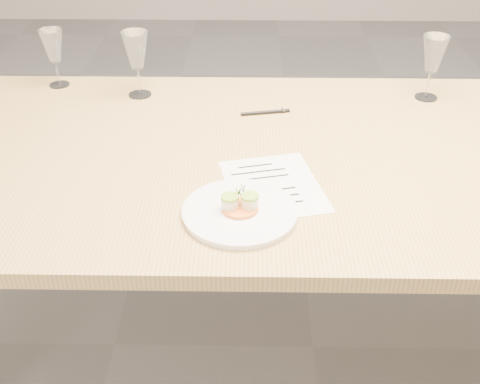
{
  "coord_description": "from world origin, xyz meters",
  "views": [
    {
      "loc": [
        -0.22,
        -1.39,
        1.54
      ],
      "look_at": [
        -0.24,
        -0.27,
        0.8
      ],
      "focal_mm": 45.0,
      "sensor_mm": 36.0,
      "label": 1
    }
  ],
  "objects_px": {
    "wine_glass_0": "(53,47)",
    "wine_glass_1": "(136,52)",
    "recipe_sheet": "(273,186)",
    "ballpoint_pen": "(266,112)",
    "dinner_plate": "(240,211)",
    "wine_glass_2": "(434,55)",
    "dining_table": "(330,173)"
  },
  "relations": [
    {
      "from": "wine_glass_0",
      "to": "wine_glass_1",
      "type": "distance_m",
      "value": 0.29
    },
    {
      "from": "wine_glass_0",
      "to": "wine_glass_1",
      "type": "height_order",
      "value": "wine_glass_1"
    },
    {
      "from": "recipe_sheet",
      "to": "wine_glass_0",
      "type": "xyz_separation_m",
      "value": [
        -0.68,
        0.6,
        0.13
      ]
    },
    {
      "from": "ballpoint_pen",
      "to": "wine_glass_1",
      "type": "distance_m",
      "value": 0.44
    },
    {
      "from": "dinner_plate",
      "to": "recipe_sheet",
      "type": "bearing_deg",
      "value": 57.66
    },
    {
      "from": "ballpoint_pen",
      "to": "wine_glass_1",
      "type": "xyz_separation_m",
      "value": [
        -0.39,
        0.13,
        0.14
      ]
    },
    {
      "from": "recipe_sheet",
      "to": "wine_glass_2",
      "type": "distance_m",
      "value": 0.73
    },
    {
      "from": "dinner_plate",
      "to": "wine_glass_0",
      "type": "distance_m",
      "value": 0.95
    },
    {
      "from": "dining_table",
      "to": "dinner_plate",
      "type": "distance_m",
      "value": 0.39
    },
    {
      "from": "recipe_sheet",
      "to": "wine_glass_0",
      "type": "relative_size",
      "value": 1.74
    },
    {
      "from": "recipe_sheet",
      "to": "ballpoint_pen",
      "type": "relative_size",
      "value": 2.18
    },
    {
      "from": "recipe_sheet",
      "to": "wine_glass_2",
      "type": "xyz_separation_m",
      "value": [
        0.49,
        0.52,
        0.14
      ]
    },
    {
      "from": "recipe_sheet",
      "to": "ballpoint_pen",
      "type": "bearing_deg",
      "value": 77.98
    },
    {
      "from": "dining_table",
      "to": "wine_glass_1",
      "type": "distance_m",
      "value": 0.7
    },
    {
      "from": "dinner_plate",
      "to": "recipe_sheet",
      "type": "distance_m",
      "value": 0.15
    },
    {
      "from": "wine_glass_1",
      "to": "recipe_sheet",
      "type": "bearing_deg",
      "value": -52.25
    },
    {
      "from": "recipe_sheet",
      "to": "ballpoint_pen",
      "type": "height_order",
      "value": "ballpoint_pen"
    },
    {
      "from": "recipe_sheet",
      "to": "dining_table",
      "type": "bearing_deg",
      "value": 32.91
    },
    {
      "from": "dining_table",
      "to": "recipe_sheet",
      "type": "height_order",
      "value": "recipe_sheet"
    },
    {
      "from": "wine_glass_2",
      "to": "dinner_plate",
      "type": "bearing_deg",
      "value": -131.77
    },
    {
      "from": "dining_table",
      "to": "ballpoint_pen",
      "type": "relative_size",
      "value": 16.27
    },
    {
      "from": "recipe_sheet",
      "to": "wine_glass_1",
      "type": "height_order",
      "value": "wine_glass_1"
    },
    {
      "from": "dining_table",
      "to": "wine_glass_0",
      "type": "height_order",
      "value": "wine_glass_0"
    },
    {
      "from": "dining_table",
      "to": "wine_glass_1",
      "type": "bearing_deg",
      "value": 148.05
    },
    {
      "from": "wine_glass_0",
      "to": "wine_glass_1",
      "type": "relative_size",
      "value": 0.91
    },
    {
      "from": "dinner_plate",
      "to": "ballpoint_pen",
      "type": "relative_size",
      "value": 1.77
    },
    {
      "from": "wine_glass_0",
      "to": "wine_glass_1",
      "type": "xyz_separation_m",
      "value": [
        0.28,
        -0.07,
        0.01
      ]
    },
    {
      "from": "dinner_plate",
      "to": "wine_glass_2",
      "type": "relative_size",
      "value": 1.31
    },
    {
      "from": "dining_table",
      "to": "wine_glass_2",
      "type": "distance_m",
      "value": 0.52
    },
    {
      "from": "dining_table",
      "to": "wine_glass_2",
      "type": "relative_size",
      "value": 12.09
    },
    {
      "from": "ballpoint_pen",
      "to": "wine_glass_2",
      "type": "distance_m",
      "value": 0.54
    },
    {
      "from": "dinner_plate",
      "to": "wine_glass_0",
      "type": "xyz_separation_m",
      "value": [
        -0.6,
        0.72,
        0.12
      ]
    }
  ]
}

